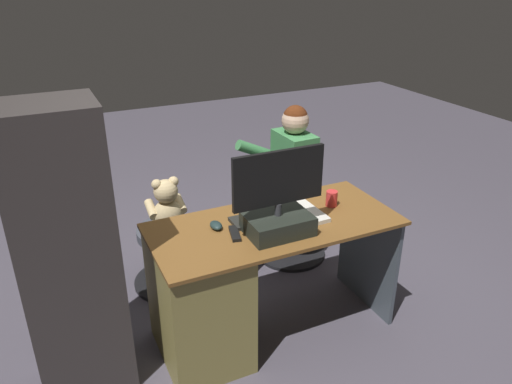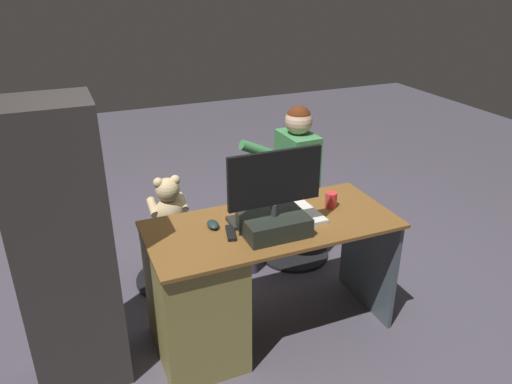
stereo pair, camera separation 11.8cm
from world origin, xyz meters
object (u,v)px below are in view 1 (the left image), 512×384
at_px(teddy_bear, 166,205).
at_px(desk, 214,291).
at_px(keyboard, 268,216).
at_px(tv_remote, 235,234).
at_px(office_chair_teddy, 171,251).
at_px(monitor, 278,210).
at_px(computer_mouse, 216,225).
at_px(person, 283,174).
at_px(cup, 332,199).
at_px(visitor_chair, 292,225).

bearing_deg(teddy_bear, desk, 93.40).
relative_size(keyboard, teddy_bear, 1.18).
relative_size(tv_remote, office_chair_teddy, 0.28).
height_order(monitor, computer_mouse, monitor).
height_order(desk, person, person).
height_order(cup, teddy_bear, cup).
bearing_deg(desk, tv_remote, 164.76).
bearing_deg(desk, monitor, 163.00).
bearing_deg(cup, keyboard, -2.69).
relative_size(desk, cup, 14.90).
distance_m(keyboard, cup, 0.41).
relative_size(computer_mouse, tv_remote, 0.64).
xyz_separation_m(office_chair_teddy, teddy_bear, (0.00, -0.01, 0.34)).
height_order(computer_mouse, office_chair_teddy, computer_mouse).
height_order(teddy_bear, person, person).
relative_size(desk, visitor_chair, 2.66).
xyz_separation_m(keyboard, cup, (-0.40, 0.02, 0.04)).
bearing_deg(office_chair_teddy, teddy_bear, -90.00).
relative_size(tv_remote, person, 0.13).
distance_m(desk, tv_remote, 0.37).
relative_size(keyboard, visitor_chair, 0.82).
distance_m(computer_mouse, tv_remote, 0.13).
height_order(cup, person, person).
relative_size(cup, visitor_chair, 0.18).
relative_size(teddy_bear, person, 0.31).
xyz_separation_m(keyboard, visitor_chair, (-0.52, -0.63, -0.49)).
height_order(desk, computer_mouse, computer_mouse).
xyz_separation_m(cup, visitor_chair, (-0.11, -0.65, -0.52)).
height_order(desk, tv_remote, tv_remote).
distance_m(keyboard, office_chair_teddy, 0.91).
bearing_deg(keyboard, cup, 177.31).
relative_size(monitor, tv_remote, 3.33).
xyz_separation_m(desk, computer_mouse, (-0.05, -0.08, 0.36)).
xyz_separation_m(computer_mouse, teddy_bear, (0.10, -0.66, -0.16)).
bearing_deg(cup, desk, 3.49).
relative_size(computer_mouse, person, 0.08).
height_order(cup, office_chair_teddy, cup).
distance_m(desk, visitor_chair, 1.12).
xyz_separation_m(monitor, person, (-0.46, -0.80, -0.19)).
bearing_deg(office_chair_teddy, desk, 93.46).
relative_size(computer_mouse, cup, 1.05).
xyz_separation_m(monitor, teddy_bear, (0.37, -0.83, -0.27)).
bearing_deg(person, tv_remote, 47.11).
bearing_deg(tv_remote, monitor, 176.10).
xyz_separation_m(desk, person, (-0.79, -0.70, 0.29)).
relative_size(cup, person, 0.08).
xyz_separation_m(desk, monitor, (-0.33, 0.10, 0.47)).
bearing_deg(person, office_chair_teddy, -1.83).
height_order(tv_remote, teddy_bear, teddy_bear).
bearing_deg(tv_remote, desk, -1.22).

